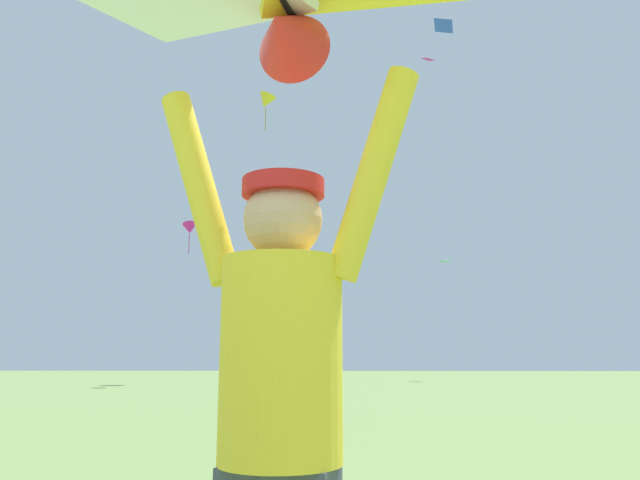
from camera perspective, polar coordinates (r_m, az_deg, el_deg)
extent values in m
cylinder|color=yellow|center=(1.73, -3.63, -10.96)|extent=(0.40, 0.40, 0.56)
sphere|color=tan|center=(1.78, -3.47, 1.87)|extent=(0.23, 0.23, 0.23)
cylinder|color=red|center=(1.80, -3.44, 4.82)|extent=(0.29, 0.29, 0.05)
cylinder|color=yellow|center=(1.75, 4.95, 6.18)|extent=(0.29, 0.15, 0.62)
cylinder|color=yellow|center=(1.90, -11.11, 4.92)|extent=(0.29, 0.15, 0.62)
cylinder|color=black|center=(2.05, -3.23, 21.09)|extent=(0.16, 0.66, 0.02)
cone|color=red|center=(2.00, -3.27, 18.66)|extent=(0.28, 0.25, 0.24)
pyramid|color=blue|center=(26.97, 11.47, 19.01)|extent=(1.01, 1.02, 0.37)
pyramid|color=green|center=(35.53, 11.58, -1.93)|extent=(0.85, 0.85, 0.14)
cone|color=yellow|center=(37.34, -5.06, 12.75)|extent=(1.54, 1.40, 1.23)
cylinder|color=#A4921C|center=(36.90, -5.09, 11.15)|extent=(0.04, 0.04, 1.46)
cone|color=#DB2393|center=(28.96, -12.04, 1.04)|extent=(0.97, 0.99, 0.72)
cylinder|color=#991867|center=(28.83, -12.10, -0.33)|extent=(0.03, 0.03, 0.92)
pyramid|color=#DB2393|center=(37.00, 10.04, 16.28)|extent=(0.81, 0.76, 0.38)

